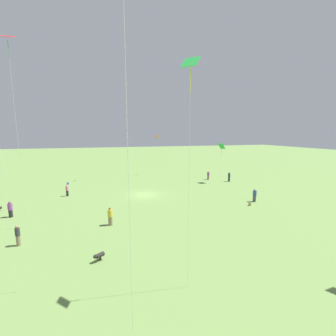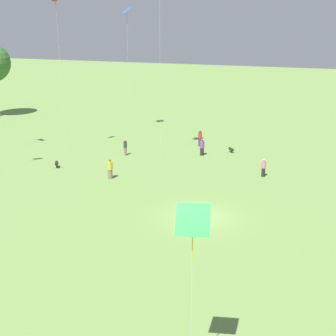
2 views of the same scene
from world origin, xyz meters
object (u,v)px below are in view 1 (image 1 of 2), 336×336
(person_3, at_px, (67,190))
(dog_1, at_px, (99,256))
(kite_6, at_px, (222,147))
(person_5, at_px, (208,176))
(kite_8, at_px, (157,138))
(person_4, at_px, (10,209))
(kite_0, at_px, (125,92))
(person_2, at_px, (110,216))
(picnic_bag_1, at_px, (68,183))
(kite_7, at_px, (8,45))
(kite_3, at_px, (190,74))
(picnic_bag_0, at_px, (250,204))
(person_6, at_px, (255,195))
(person_8, at_px, (18,236))
(person_1, at_px, (229,177))

(person_3, distance_m, dog_1, 19.46)
(kite_6, bearing_deg, person_5, 51.93)
(kite_6, distance_m, kite_8, 14.32)
(person_4, distance_m, kite_0, 27.72)
(person_2, relative_size, picnic_bag_1, 4.73)
(kite_7, height_order, dog_1, kite_7)
(person_4, xyz_separation_m, kite_7, (-2.50, 3.68, 15.61))
(kite_3, distance_m, picnic_bag_1, 35.07)
(kite_6, distance_m, dog_1, 30.62)
(picnic_bag_0, relative_size, picnic_bag_1, 1.01)
(person_6, height_order, kite_0, kite_0)
(person_3, height_order, kite_3, kite_3)
(dog_1, bearing_deg, person_8, 22.08)
(person_4, bearing_deg, person_8, -51.48)
(dog_1, bearing_deg, picnic_bag_1, -22.60)
(person_4, xyz_separation_m, kite_6, (-30.80, -9.19, 5.71))
(person_2, distance_m, person_6, 18.89)
(person_1, height_order, person_8, person_1)
(person_3, relative_size, person_8, 0.96)
(person_8, bearing_deg, person_3, 96.69)
(person_5, distance_m, picnic_bag_1, 26.12)
(person_1, bearing_deg, person_8, 158.23)
(person_4, relative_size, picnic_bag_0, 4.55)
(picnic_bag_0, bearing_deg, kite_6, -104.41)
(person_2, relative_size, picnic_bag_0, 4.68)
(kite_0, height_order, kite_7, kite_0)
(person_2, height_order, person_5, person_2)
(person_2, bearing_deg, kite_6, -175.62)
(kite_0, distance_m, dog_1, 33.73)
(person_3, bearing_deg, person_4, -177.23)
(person_8, height_order, kite_6, kite_6)
(kite_0, xyz_separation_m, kite_8, (-6.68, -2.48, -8.79))
(person_3, relative_size, kite_8, 0.19)
(kite_8, bearing_deg, person_5, 73.51)
(kite_3, xyz_separation_m, kite_8, (-7.02, -35.80, -3.97))
(kite_0, relative_size, kite_8, 2.15)
(kite_6, height_order, kite_7, kite_7)
(person_2, xyz_separation_m, kite_3, (-3.98, 10.68, 11.11))
(person_1, relative_size, person_2, 1.01)
(person_3, height_order, kite_7, kite_7)
(person_4, bearing_deg, kite_3, -31.47)
(kite_3, distance_m, kite_6, 30.60)
(person_5, xyz_separation_m, kite_8, (8.39, -7.81, 7.20))
(person_5, bearing_deg, person_2, -170.11)
(person_5, xyz_separation_m, picnic_bag_1, (25.90, -3.33, -0.64))
(person_4, distance_m, kite_6, 32.64)
(kite_0, relative_size, picnic_bag_1, 48.70)
(kite_8, bearing_deg, kite_3, 15.37)
(person_4, relative_size, person_8, 1.03)
(person_1, height_order, person_2, person_1)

